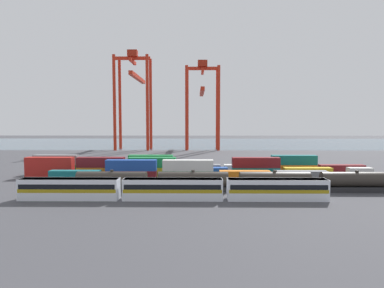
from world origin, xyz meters
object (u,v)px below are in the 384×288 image
shipping_container_5 (245,176)px  shipping_container_17 (360,173)px  gantry_crane_central (202,97)px  freight_tank_row (275,181)px  shipping_container_20 (104,169)px  gantry_crane_west (134,89)px  shipping_container_9 (101,172)px  passenger_train (173,188)px

shipping_container_5 → shipping_container_17: 30.75m
shipping_container_17 → shipping_container_5: bearing=-169.7°
gantry_crane_central → freight_tank_row: bearing=-82.9°
shipping_container_20 → shipping_container_5: bearing=-16.5°
gantry_crane_west → shipping_container_17: bearing=-49.5°
shipping_container_17 → gantry_crane_west: (-73.93, 86.54, 29.61)m
shipping_container_9 → gantry_crane_west: (-7.40, 86.54, 29.61)m
shipping_container_20 → gantry_crane_west: bearing=94.6°
gantry_crane_central → shipping_container_5: bearing=-84.8°
freight_tank_row → shipping_container_17: size_ratio=13.49×
shipping_container_9 → shipping_container_20: same height
shipping_container_17 → gantry_crane_west: bearing=130.5°
shipping_container_17 → shipping_container_20: same height
shipping_container_5 → shipping_container_20: 38.79m
shipping_container_5 → shipping_container_17: size_ratio=2.00×
shipping_container_20 → gantry_crane_west: gantry_crane_west is taller
passenger_train → shipping_container_5: 24.39m
shipping_container_20 → passenger_train: bearing=-54.2°
freight_tank_row → shipping_container_17: freight_tank_row is taller
shipping_container_5 → shipping_container_17: bearing=10.3°
passenger_train → gantry_crane_west: 117.43m
freight_tank_row → shipping_container_9: size_ratio=6.74×
passenger_train → shipping_container_17: 52.07m
shipping_container_20 → gantry_crane_west: size_ratio=0.24×
freight_tank_row → shipping_container_9: (-40.74, 16.71, -0.81)m
passenger_train → shipping_container_17: passenger_train is taller
passenger_train → shipping_container_20: (-21.20, 29.42, -0.84)m
shipping_container_5 → gantry_crane_west: 106.10m
passenger_train → shipping_container_17: (46.25, 23.91, -0.84)m
shipping_container_5 → gantry_crane_west: bearing=115.4°
passenger_train → gantry_crane_central: gantry_crane_central is taller
passenger_train → gantry_crane_central: 113.37m
passenger_train → freight_tank_row: freight_tank_row is taller
shipping_container_9 → gantry_crane_central: gantry_crane_central is taller
shipping_container_20 → shipping_container_9: bearing=-80.6°
freight_tank_row → shipping_container_20: 47.22m
freight_tank_row → shipping_container_17: bearing=32.9°
freight_tank_row → shipping_container_5: size_ratio=6.74×
passenger_train → shipping_container_5: size_ratio=4.67×
freight_tank_row → shipping_container_5: bearing=111.7°
gantry_crane_west → gantry_crane_central: 35.51m
shipping_container_5 → freight_tank_row: bearing=-68.3°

